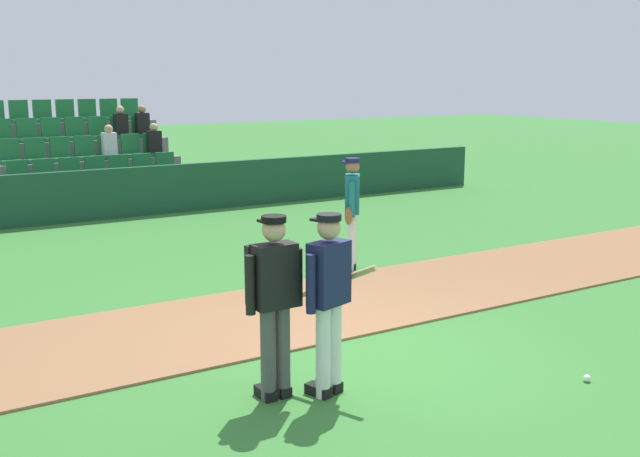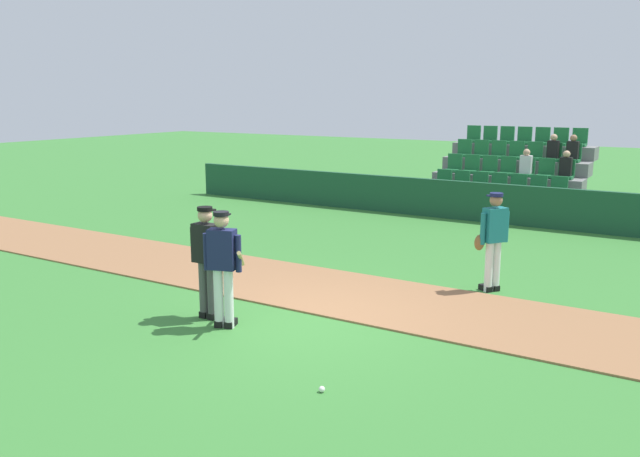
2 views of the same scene
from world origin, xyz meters
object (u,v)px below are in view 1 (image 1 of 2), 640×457
batter_navy_jersey (329,297)px  baseball (587,378)px  umpire_home_plate (274,296)px  runner_teal_jersey (352,209)px

batter_navy_jersey → baseball: (2.36, -1.09, -0.93)m
umpire_home_plate → batter_navy_jersey: bearing=-22.6°
batter_navy_jersey → umpire_home_plate: size_ratio=1.00×
umpire_home_plate → baseball: size_ratio=23.78×
umpire_home_plate → baseball: 3.27m
batter_navy_jersey → runner_teal_jersey: bearing=53.7°
runner_teal_jersey → baseball: bearing=-95.5°
batter_navy_jersey → baseball: batter_navy_jersey is taller
baseball → batter_navy_jersey: bearing=155.1°
baseball → runner_teal_jersey: bearing=84.5°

